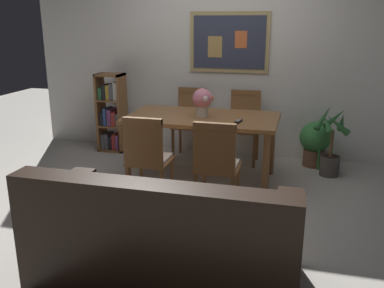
{
  "coord_description": "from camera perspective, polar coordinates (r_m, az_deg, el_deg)",
  "views": [
    {
      "loc": [
        1.08,
        -3.85,
        1.76
      ],
      "look_at": [
        0.12,
        -0.2,
        0.65
      ],
      "focal_mm": 39.38,
      "sensor_mm": 36.0,
      "label": 1
    }
  ],
  "objects": [
    {
      "name": "wall_back_with_painting",
      "position": [
        5.69,
        3.86,
        11.74
      ],
      "size": [
        5.2,
        0.14,
        2.6
      ],
      "color": "silver",
      "rests_on": "ground_plane"
    },
    {
      "name": "potted_ivy",
      "position": [
        5.45,
        16.32,
        0.3
      ],
      "size": [
        0.38,
        0.38,
        0.57
      ],
      "color": "brown",
      "rests_on": "ground_plane"
    },
    {
      "name": "bookshelf",
      "position": [
        5.93,
        -10.8,
        3.93
      ],
      "size": [
        0.36,
        0.28,
        1.08
      ],
      "color": "brown",
      "rests_on": "ground_plane"
    },
    {
      "name": "flower_vase",
      "position": [
        4.6,
        1.45,
        5.93
      ],
      "size": [
        0.23,
        0.22,
        0.31
      ],
      "color": "beige",
      "rests_on": "dining_table"
    },
    {
      "name": "leather_couch",
      "position": [
        2.95,
        -3.94,
        -13.19
      ],
      "size": [
        1.8,
        0.84,
        0.84
      ],
      "color": "black",
      "rests_on": "ground_plane"
    },
    {
      "name": "dining_chair_near_left",
      "position": [
        4.05,
        -6.09,
        -1.31
      ],
      "size": [
        0.4,
        0.41,
        0.91
      ],
      "color": "brown",
      "rests_on": "ground_plane"
    },
    {
      "name": "ground_plane",
      "position": [
        4.37,
        -0.82,
        -7.37
      ],
      "size": [
        12.0,
        12.0,
        0.0
      ],
      "primitive_type": "plane",
      "color": "#B7B2A8"
    },
    {
      "name": "dining_table",
      "position": [
        4.68,
        1.41,
        2.74
      ],
      "size": [
        1.66,
        0.92,
        0.75
      ],
      "color": "brown",
      "rests_on": "ground_plane"
    },
    {
      "name": "potted_palm",
      "position": [
        5.15,
        18.28,
        -0.36
      ],
      "size": [
        0.42,
        0.44,
        0.82
      ],
      "color": "#4C4742",
      "rests_on": "ground_plane"
    },
    {
      "name": "dining_chair_far_left",
      "position": [
        5.56,
        -0.2,
        3.69
      ],
      "size": [
        0.4,
        0.41,
        0.91
      ],
      "color": "brown",
      "rests_on": "ground_plane"
    },
    {
      "name": "tv_remote",
      "position": [
        4.39,
        6.3,
        3.07
      ],
      "size": [
        0.07,
        0.16,
        0.02
      ],
      "color": "black",
      "rests_on": "dining_table"
    },
    {
      "name": "dining_chair_far_right",
      "position": [
        5.41,
        7.07,
        3.18
      ],
      "size": [
        0.4,
        0.41,
        0.91
      ],
      "color": "brown",
      "rests_on": "ground_plane"
    },
    {
      "name": "dining_chair_near_right",
      "position": [
        3.85,
        3.31,
        -2.2
      ],
      "size": [
        0.4,
        0.41,
        0.91
      ],
      "color": "brown",
      "rests_on": "ground_plane"
    }
  ]
}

